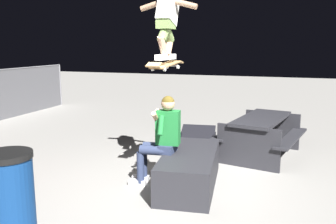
% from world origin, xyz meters
% --- Properties ---
extents(ground_plane, '(40.00, 40.00, 0.00)m').
position_xyz_m(ground_plane, '(0.00, 0.00, 0.00)').
color(ground_plane, gray).
extents(ledge_box_main, '(1.80, 0.94, 0.51)m').
position_xyz_m(ledge_box_main, '(0.25, -0.19, 0.26)').
color(ledge_box_main, '#28282D').
rests_on(ledge_box_main, ground).
extents(person_sitting_on_ledge, '(0.60, 0.77, 1.35)m').
position_xyz_m(person_sitting_on_ledge, '(0.17, 0.23, 0.75)').
color(person_sitting_on_ledge, '#2D3856').
rests_on(person_sitting_on_ledge, ground).
extents(skateboard, '(1.03, 0.24, 0.13)m').
position_xyz_m(skateboard, '(0.37, 0.22, 1.78)').
color(skateboard, '#AD8451').
extents(skater_airborne, '(0.62, 0.89, 1.12)m').
position_xyz_m(skater_airborne, '(0.43, 0.22, 2.47)').
color(skater_airborne, white).
extents(kicker_ramp, '(1.05, 0.87, 0.44)m').
position_xyz_m(kicker_ramp, '(2.46, 0.26, 0.07)').
color(kicker_ramp, black).
rests_on(kicker_ramp, ground).
extents(picnic_table_back, '(1.94, 1.66, 0.75)m').
position_xyz_m(picnic_table_back, '(2.11, -1.06, 0.50)').
color(picnic_table_back, '#28282D').
rests_on(picnic_table_back, ground).
extents(trash_bin, '(0.51, 0.51, 0.99)m').
position_xyz_m(trash_bin, '(-1.86, 1.17, 0.50)').
color(trash_bin, navy).
rests_on(trash_bin, ground).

